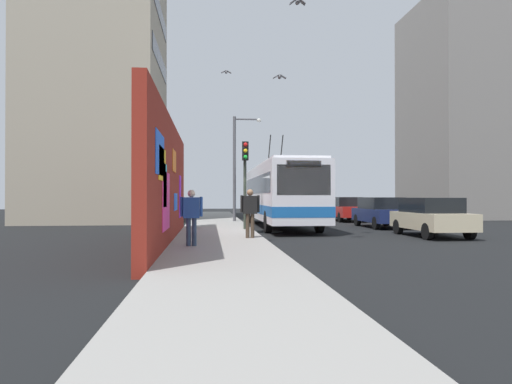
# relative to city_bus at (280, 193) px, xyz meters

# --- Properties ---
(ground_plane) EXTENTS (80.00, 80.00, 0.00)m
(ground_plane) POSITION_rel_city_bus_xyz_m (-3.93, 1.80, -1.83)
(ground_plane) COLOR black
(sidewalk_slab) EXTENTS (48.00, 3.20, 0.15)m
(sidewalk_slab) POSITION_rel_city_bus_xyz_m (-3.93, 3.40, -1.76)
(sidewalk_slab) COLOR gray
(sidewalk_slab) RESTS_ON ground_plane
(graffiti_wall) EXTENTS (13.38, 0.32, 4.19)m
(graffiti_wall) POSITION_rel_city_bus_xyz_m (-8.26, 5.15, 0.26)
(graffiti_wall) COLOR maroon
(graffiti_wall) RESTS_ON ground_plane
(building_far_left) EXTENTS (10.09, 7.86, 18.88)m
(building_far_left) POSITION_rel_city_bus_xyz_m (7.30, 11.00, 7.61)
(building_far_left) COLOR #9E937F
(building_far_left) RESTS_ON ground_plane
(building_far_right) EXTENTS (8.90, 6.12, 16.46)m
(building_far_right) POSITION_rel_city_bus_xyz_m (9.35, -15.20, 6.39)
(building_far_right) COLOR gray
(building_far_right) RESTS_ON ground_plane
(city_bus) EXTENTS (12.33, 2.61, 5.08)m
(city_bus) POSITION_rel_city_bus_xyz_m (0.00, 0.00, 0.00)
(city_bus) COLOR silver
(city_bus) RESTS_ON ground_plane
(parked_car_champagne) EXTENTS (4.06, 1.88, 1.58)m
(parked_car_champagne) POSITION_rel_city_bus_xyz_m (-6.38, -5.20, -1.00)
(parked_car_champagne) COLOR #C6B793
(parked_car_champagne) RESTS_ON ground_plane
(parked_car_navy) EXTENTS (4.32, 1.85, 1.58)m
(parked_car_navy) POSITION_rel_city_bus_xyz_m (-0.95, -5.20, -1.00)
(parked_car_navy) COLOR navy
(parked_car_navy) RESTS_ON ground_plane
(parked_car_red) EXTENTS (4.86, 1.78, 1.58)m
(parked_car_red) POSITION_rel_city_bus_xyz_m (5.47, -5.20, -1.00)
(parked_car_red) COLOR #B21E19
(parked_car_red) RESTS_ON ground_plane
(parked_car_black) EXTENTS (4.09, 1.77, 1.58)m
(parked_car_black) POSITION_rel_city_bus_xyz_m (11.56, -5.20, -1.00)
(parked_car_black) COLOR black
(parked_car_black) RESTS_ON ground_plane
(pedestrian_at_curb) EXTENTS (0.23, 0.69, 1.74)m
(pedestrian_at_curb) POSITION_rel_city_bus_xyz_m (-7.81, 2.31, -0.65)
(pedestrian_at_curb) COLOR #3F3326
(pedestrian_at_curb) RESTS_ON sidewalk_slab
(pedestrian_near_wall) EXTENTS (0.23, 0.68, 1.68)m
(pedestrian_near_wall) POSITION_rel_city_bus_xyz_m (-10.24, 4.30, -0.69)
(pedestrian_near_wall) COLOR #2D3F59
(pedestrian_near_wall) RESTS_ON sidewalk_slab
(traffic_light) EXTENTS (0.49, 0.28, 3.97)m
(traffic_light) POSITION_rel_city_bus_xyz_m (-3.54, 2.15, 1.00)
(traffic_light) COLOR #2D382D
(traffic_light) RESTS_ON sidewalk_slab
(street_lamp) EXTENTS (0.44, 1.72, 6.29)m
(street_lamp) POSITION_rel_city_bus_xyz_m (3.37, 2.05, 1.94)
(street_lamp) COLOR #4C4C51
(street_lamp) RESTS_ON sidewalk_slab
(flying_pigeons) EXTENTS (10.13, 3.20, 3.64)m
(flying_pigeons) POSITION_rel_city_bus_xyz_m (-6.13, 1.72, 6.53)
(flying_pigeons) COLOR #47474C
(curbside_puddle) EXTENTS (1.66, 1.66, 0.00)m
(curbside_puddle) POSITION_rel_city_bus_xyz_m (-3.21, 1.20, -1.83)
(curbside_puddle) COLOR black
(curbside_puddle) RESTS_ON ground_plane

